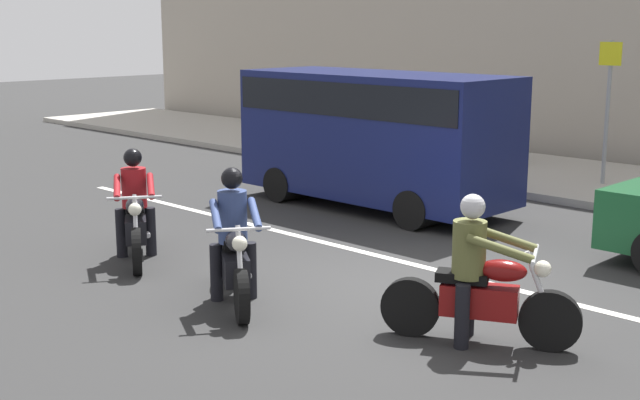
{
  "coord_description": "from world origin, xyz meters",
  "views": [
    {
      "loc": [
        6.32,
        -7.86,
        3.19
      ],
      "look_at": [
        -0.68,
        -0.71,
        1.11
      ],
      "focal_mm": 47.52,
      "sensor_mm": 36.0,
      "label": 1
    }
  ],
  "objects_px": {
    "motorcycle_with_rider_crimson": "(135,214)",
    "pedestrian_bystander": "(516,117)",
    "motorcycle_with_rider_denim_blue": "(234,249)",
    "street_sign_post": "(608,98)",
    "parked_van_navy": "(375,130)",
    "motorcycle_with_rider_olive": "(478,283)"
  },
  "relations": [
    {
      "from": "motorcycle_with_rider_crimson",
      "to": "pedestrian_bystander",
      "type": "xyz_separation_m",
      "value": [
        -0.29,
        10.17,
        0.53
      ]
    },
    {
      "from": "motorcycle_with_rider_denim_blue",
      "to": "street_sign_post",
      "type": "height_order",
      "value": "street_sign_post"
    },
    {
      "from": "parked_van_navy",
      "to": "pedestrian_bystander",
      "type": "bearing_deg",
      "value": 94.61
    },
    {
      "from": "motorcycle_with_rider_denim_blue",
      "to": "street_sign_post",
      "type": "xyz_separation_m",
      "value": [
        -0.11,
        9.42,
        1.15
      ]
    },
    {
      "from": "motorcycle_with_rider_denim_blue",
      "to": "pedestrian_bystander",
      "type": "relative_size",
      "value": 1.0
    },
    {
      "from": "motorcycle_with_rider_crimson",
      "to": "pedestrian_bystander",
      "type": "relative_size",
      "value": 1.07
    },
    {
      "from": "motorcycle_with_rider_denim_blue",
      "to": "street_sign_post",
      "type": "relative_size",
      "value": 0.63
    },
    {
      "from": "motorcycle_with_rider_denim_blue",
      "to": "parked_van_navy",
      "type": "height_order",
      "value": "parked_van_navy"
    },
    {
      "from": "motorcycle_with_rider_crimson",
      "to": "pedestrian_bystander",
      "type": "bearing_deg",
      "value": 91.61
    },
    {
      "from": "motorcycle_with_rider_olive",
      "to": "pedestrian_bystander",
      "type": "height_order",
      "value": "pedestrian_bystander"
    },
    {
      "from": "motorcycle_with_rider_olive",
      "to": "pedestrian_bystander",
      "type": "xyz_separation_m",
      "value": [
        -5.46,
        9.53,
        0.53
      ]
    },
    {
      "from": "motorcycle_with_rider_crimson",
      "to": "motorcycle_with_rider_denim_blue",
      "type": "bearing_deg",
      "value": -6.3
    },
    {
      "from": "pedestrian_bystander",
      "to": "motorcycle_with_rider_denim_blue",
      "type": "bearing_deg",
      "value": -75.41
    },
    {
      "from": "street_sign_post",
      "to": "motorcycle_with_rider_crimson",
      "type": "bearing_deg",
      "value": -104.23
    },
    {
      "from": "parked_van_navy",
      "to": "pedestrian_bystander",
      "type": "xyz_separation_m",
      "value": [
        -0.43,
        5.3,
        -0.21
      ]
    },
    {
      "from": "parked_van_navy",
      "to": "pedestrian_bystander",
      "type": "relative_size",
      "value": 2.85
    },
    {
      "from": "street_sign_post",
      "to": "pedestrian_bystander",
      "type": "distance_m",
      "value": 2.87
    },
    {
      "from": "pedestrian_bystander",
      "to": "street_sign_post",
      "type": "bearing_deg",
      "value": -21.35
    },
    {
      "from": "motorcycle_with_rider_olive",
      "to": "motorcycle_with_rider_denim_blue",
      "type": "relative_size",
      "value": 1.07
    },
    {
      "from": "street_sign_post",
      "to": "motorcycle_with_rider_denim_blue",
      "type": "bearing_deg",
      "value": -89.33
    },
    {
      "from": "parked_van_navy",
      "to": "motorcycle_with_rider_crimson",
      "type": "bearing_deg",
      "value": -91.66
    },
    {
      "from": "motorcycle_with_rider_denim_blue",
      "to": "street_sign_post",
      "type": "distance_m",
      "value": 9.49
    }
  ]
}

